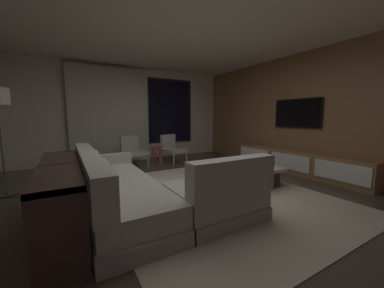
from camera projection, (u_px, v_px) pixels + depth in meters
floor at (191, 197)px, 3.47m from camera, size 9.20×9.20×0.00m
back_wall_with_window at (127, 114)px, 6.38m from camera, size 6.60×0.30×2.70m
media_wall at (310, 113)px, 4.84m from camera, size 0.12×7.80×2.70m
ceiling at (191, 17)px, 3.14m from camera, size 8.20×8.20×0.00m
area_rug at (213, 195)px, 3.56m from camera, size 3.20×3.80×0.01m
sectional_couch at (142, 192)px, 2.86m from camera, size 1.98×2.50×0.82m
coffee_table at (240, 174)px, 4.11m from camera, size 1.16×1.16×0.36m
book_stack_on_coffee_table at (246, 163)px, 4.13m from camera, size 0.30×0.19×0.10m
accent_chair_near_window at (172, 147)px, 6.01m from camera, size 0.68×0.69×0.78m
accent_chair_by_curtain at (133, 150)px, 5.54m from camera, size 0.66×0.68×0.78m
side_stool at (156, 151)px, 5.82m from camera, size 0.32×0.32×0.46m
media_console at (297, 163)px, 4.87m from camera, size 0.46×3.10×0.52m
mounted_tv at (297, 113)px, 5.00m from camera, size 0.05×1.14×0.66m
console_table_behind_couch at (61, 192)px, 2.50m from camera, size 0.40×2.10×0.74m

